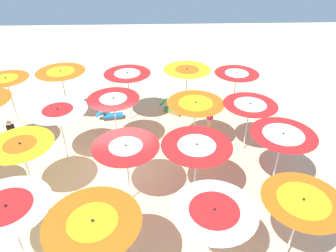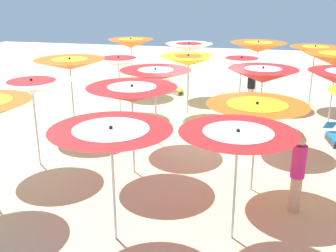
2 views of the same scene
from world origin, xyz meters
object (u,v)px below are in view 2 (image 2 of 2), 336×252
(beach_umbrella_7, at_px, (156,75))
(beach_umbrella_11, at_px, (241,62))
(beach_umbrella_13, at_px, (257,111))
(beach_umbrella_8, at_px, (132,94))
(beach_umbrella_16, at_px, (336,59))
(lounger_1, at_px, (334,137))
(beachgoer_1, at_px, (251,86))
(beachgoer_0, at_px, (298,173))
(beach_umbrella_5, at_px, (189,48))
(beach_umbrella_6, at_px, (188,61))
(beach_umbrella_10, at_px, (258,47))
(lounger_2, at_px, (172,89))
(beach_umbrella_9, at_px, (111,140))
(beach_umbrella_2, at_px, (70,64))
(beach_umbrella_1, at_px, (118,62))
(beach_umbrella_12, at_px, (263,75))
(beach_umbrella_0, at_px, (131,43))
(beach_ball, at_px, (158,85))
(beach_umbrella_14, at_px, (238,140))
(beach_umbrella_15, at_px, (315,51))
(beach_umbrella_3, at_px, (32,87))

(beach_umbrella_7, xyz_separation_m, beach_umbrella_11, (2.68, -2.35, 0.02))
(beach_umbrella_13, bearing_deg, beach_umbrella_8, 84.02)
(beach_umbrella_16, relative_size, lounger_1, 1.90)
(beach_umbrella_16, bearing_deg, beachgoer_1, 62.78)
(beach_umbrella_16, bearing_deg, beachgoer_0, 166.57)
(beach_umbrella_5, relative_size, beach_umbrella_7, 1.01)
(beach_umbrella_6, bearing_deg, beach_umbrella_10, -47.03)
(beach_umbrella_16, bearing_deg, lounger_2, 65.34)
(beach_umbrella_9, height_order, lounger_1, beach_umbrella_9)
(beach_umbrella_2, height_order, beach_umbrella_10, beach_umbrella_10)
(beach_umbrella_9, relative_size, beach_umbrella_11, 0.97)
(beach_umbrella_1, distance_m, beach_umbrella_9, 8.43)
(lounger_2, bearing_deg, beach_umbrella_13, -35.13)
(lounger_2, bearing_deg, beach_umbrella_9, -51.84)
(beach_umbrella_12, bearing_deg, beach_umbrella_6, 45.63)
(beach_umbrella_0, distance_m, beach_umbrella_12, 7.96)
(beach_umbrella_0, xyz_separation_m, beach_umbrella_7, (-6.12, -2.75, -0.10))
(beach_umbrella_12, bearing_deg, beach_umbrella_16, -42.81)
(beach_umbrella_5, relative_size, beach_ball, 9.38)
(beach_umbrella_0, xyz_separation_m, beachgoer_0, (-9.42, -6.67, -1.32))
(beachgoer_1, height_order, beach_ball, beachgoer_1)
(beach_umbrella_7, xyz_separation_m, beach_umbrella_16, (3.33, -5.51, 0.13))
(beach_umbrella_14, relative_size, lounger_2, 1.81)
(beach_umbrella_12, relative_size, beachgoer_1, 1.45)
(beach_umbrella_10, height_order, lounger_1, beach_umbrella_10)
(beach_umbrella_16, bearing_deg, lounger_1, 176.82)
(beach_umbrella_5, bearing_deg, beachgoer_1, -113.90)
(lounger_1, distance_m, lounger_2, 8.03)
(beach_umbrella_9, distance_m, beachgoer_1, 10.21)
(beach_umbrella_5, relative_size, beach_umbrella_8, 1.01)
(beach_umbrella_15, xyz_separation_m, beach_umbrella_16, (-2.29, -0.46, 0.06))
(beach_umbrella_3, distance_m, beach_umbrella_10, 9.71)
(beach_umbrella_10, xyz_separation_m, beach_umbrella_16, (-2.36, -2.67, -0.03))
(beach_umbrella_12, height_order, beach_umbrella_13, beach_umbrella_12)
(lounger_1, height_order, beachgoer_0, beachgoer_0)
(beach_umbrella_9, xyz_separation_m, beachgoer_0, (1.83, -3.38, -1.12))
(beach_umbrella_12, distance_m, beach_umbrella_15, 5.28)
(beachgoer_0, bearing_deg, beach_umbrella_16, 25.60)
(beach_umbrella_3, bearing_deg, beach_umbrella_0, 0.51)
(beach_umbrella_7, distance_m, beachgoer_1, 5.63)
(beach_umbrella_2, distance_m, beach_umbrella_3, 2.84)
(beach_umbrella_6, bearing_deg, beach_umbrella_7, 173.84)
(beach_umbrella_8, bearing_deg, lounger_2, 5.83)
(lounger_1, bearing_deg, beach_umbrella_3, -74.92)
(beach_umbrella_16, distance_m, beach_ball, 8.45)
(beach_umbrella_16, bearing_deg, beach_umbrella_6, 89.45)
(lounger_1, relative_size, lounger_2, 1.08)
(beachgoer_0, bearing_deg, beach_umbrella_6, 67.06)
(beach_umbrella_5, xyz_separation_m, beachgoer_0, (-9.31, -4.01, -1.22))
(beach_umbrella_10, distance_m, beach_umbrella_14, 10.30)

